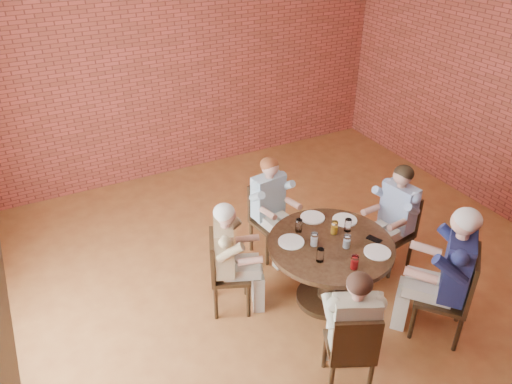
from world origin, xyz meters
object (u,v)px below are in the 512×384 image
diner_a (394,219)px  chair_b (267,215)px  chair_c (223,270)px  smartphone (374,239)px  dining_table (329,260)px  chair_d (352,349)px  diner_c (230,259)px  chair_a (396,227)px  chair_e (454,291)px  diner_b (271,208)px  diner_d (352,330)px  diner_e (447,274)px

diner_a → chair_b: 1.43m
chair_c → smartphone: bearing=-89.5°
dining_table → chair_d: 1.11m
smartphone → diner_c: bearing=136.8°
chair_b → diner_c: bearing=-146.7°
chair_a → diner_c: (-1.97, 0.21, 0.13)m
chair_b → dining_table: bearing=-90.0°
chair_e → diner_c: bearing=-77.4°
diner_b → chair_b: bearing=90.0°
chair_c → diner_b: bearing=-34.0°
chair_c → chair_d: bearing=-137.3°
diner_c → chair_d: size_ratio=1.41×
chair_e → smartphone: (-0.36, 0.77, 0.23)m
diner_d → diner_e: bearing=-150.3°
dining_table → chair_b: chair_b is taller
chair_d → diner_d: (0.03, 0.07, 0.14)m
diner_a → chair_c: bearing=-106.8°
diner_a → chair_e: size_ratio=1.29×
diner_e → smartphone: bearing=-106.8°
diner_c → smartphone: (1.34, -0.54, 0.13)m
chair_a → diner_d: (-1.48, -1.11, 0.13)m
diner_e → dining_table: bearing=-90.0°
chair_c → chair_d: size_ratio=1.00×
chair_a → diner_e: size_ratio=0.64×
diner_c → chair_e: diner_c is taller
diner_c → diner_a: bearing=-74.3°
chair_d → chair_e: chair_e is taller
diner_c → chair_b: bearing=-26.9°
chair_a → chair_d: 1.92m
chair_b → chair_d: 2.10m
dining_table → chair_c: (-1.00, 0.41, -0.04)m
chair_b → chair_d: (-0.34, -2.07, -0.00)m
diner_b → chair_d: bearing=-107.2°
chair_a → chair_c: size_ratio=1.01×
dining_table → diner_c: diner_c is taller
chair_e → diner_d: bearing=-39.2°
diner_b → smartphone: bearing=-72.1°
chair_d → diner_d: 0.16m
chair_b → diner_c: diner_c is taller
diner_b → chair_d: 2.03m
chair_a → smartphone: size_ratio=6.05×
diner_e → smartphone: diner_e is taller
chair_c → diner_c: 0.16m
chair_a → diner_a: diner_a is taller
diner_e → diner_a: bearing=-144.2°
dining_table → chair_d: bearing=-115.2°
diner_c → chair_a: bearing=-73.6°
diner_a → dining_table: bearing=-90.0°
diner_a → diner_c: size_ratio=1.02×
diner_a → diner_b: bearing=-136.6°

